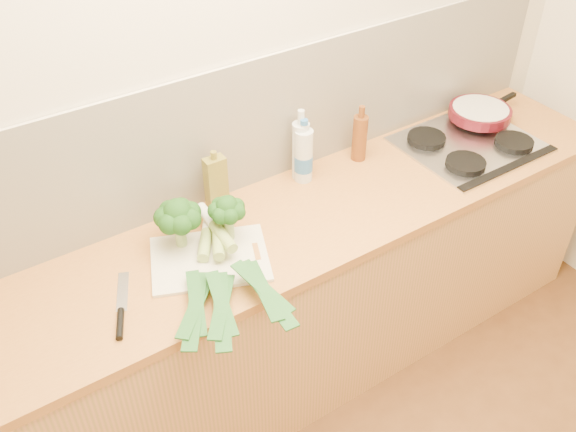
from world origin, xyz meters
name	(u,v)px	position (x,y,z in m)	size (l,w,h in m)	color
room_shell	(236,131)	(0.00, 1.49, 1.17)	(3.50, 3.50, 3.50)	beige
counter	(279,307)	(0.00, 1.20, 0.45)	(3.20, 0.62, 0.90)	tan
gas_hob	(470,143)	(1.02, 1.20, 0.91)	(0.58, 0.50, 0.04)	silver
chopping_board	(210,259)	(-0.31, 1.17, 0.91)	(0.41, 0.30, 0.01)	beige
broccoli_left	(178,216)	(-0.36, 1.29, 1.04)	(0.17, 0.17, 0.20)	#8EAB64
broccoli_right	(227,211)	(-0.20, 1.23, 1.04)	(0.14, 0.14, 0.18)	#8EAB64
leek_front	(203,259)	(-0.34, 1.15, 0.94)	(0.41, 0.59, 0.04)	white
leek_mid	(219,255)	(-0.29, 1.12, 0.95)	(0.36, 0.65, 0.04)	white
leek_back	(232,248)	(-0.25, 1.11, 0.97)	(0.12, 0.69, 0.04)	white
chefs_knife	(121,316)	(-0.67, 1.08, 0.91)	(0.15, 0.29, 0.02)	silver
skillet	(480,112)	(1.19, 1.31, 0.96)	(0.42, 0.29, 0.05)	#520D16
oil_tin	(216,185)	(-0.15, 1.40, 1.03)	(0.08, 0.05, 0.28)	olive
glass_bottle	(301,150)	(0.25, 1.42, 1.03)	(0.07, 0.07, 0.31)	silver
amber_bottle	(360,137)	(0.54, 1.39, 1.01)	(0.06, 0.06, 0.25)	#633312
water_bottle	(304,157)	(0.25, 1.40, 1.01)	(0.08, 0.08, 0.26)	silver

